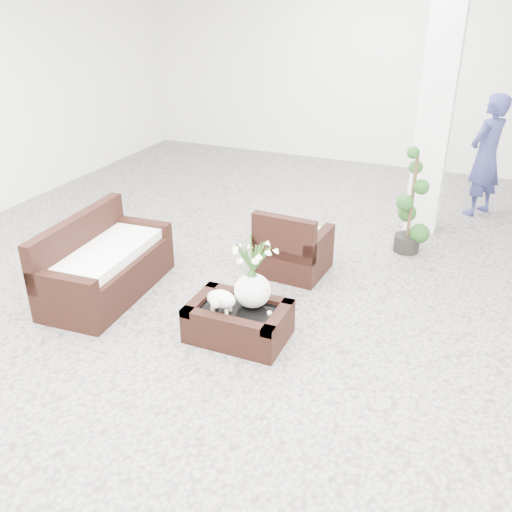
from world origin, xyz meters
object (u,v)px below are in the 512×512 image
at_px(armchair, 294,240).
at_px(coffee_table, 238,323).
at_px(loveseat, 106,258).
at_px(topiary, 412,202).

bearing_deg(armchair, coffee_table, 93.00).
bearing_deg(coffee_table, loveseat, 172.13).
distance_m(coffee_table, loveseat, 1.66).
distance_m(loveseat, topiary, 3.59).
bearing_deg(armchair, topiary, -132.82).
height_order(coffee_table, loveseat, loveseat).
relative_size(armchair, loveseat, 0.50).
xyz_separation_m(armchair, loveseat, (-1.64, -1.25, 0.03)).
bearing_deg(coffee_table, topiary, 66.16).
height_order(coffee_table, armchair, armchair).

